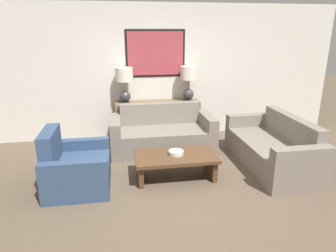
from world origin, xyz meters
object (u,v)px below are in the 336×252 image
object	(u,v)px
couch_by_back_wall	(162,135)
decorative_bowl	(176,153)
table_lamp_right	(189,79)
coffee_table	(176,161)
armchair_near_back_wall	(75,168)
console_table	(158,120)
table_lamp_left	(125,81)
couch_by_side	(273,149)

from	to	relation	value
couch_by_back_wall	decorative_bowl	size ratio (longest dim) A/B	8.31
table_lamp_right	couch_by_back_wall	xyz separation A→B (m)	(-0.63, -0.63, -0.92)
coffee_table	armchair_near_back_wall	distance (m)	1.45
console_table	table_lamp_left	bearing A→B (deg)	180.00
coffee_table	table_lamp_right	bearing A→B (deg)	71.50
couch_by_back_wall	console_table	bearing A→B (deg)	90.00
table_lamp_right	armchair_near_back_wall	size ratio (longest dim) A/B	0.71
console_table	coffee_table	size ratio (longest dim) A/B	1.40
coffee_table	decorative_bowl	size ratio (longest dim) A/B	5.36
console_table	decorative_bowl	distance (m)	1.77
console_table	couch_by_back_wall	xyz separation A→B (m)	(0.00, -0.63, -0.10)
couch_by_side	coffee_table	bearing A→B (deg)	-173.94
couch_by_side	coffee_table	size ratio (longest dim) A/B	1.55
armchair_near_back_wall	console_table	bearing A→B (deg)	52.14
table_lamp_right	table_lamp_left	bearing A→B (deg)	180.00
couch_by_back_wall	couch_by_side	xyz separation A→B (m)	(1.68, -0.98, 0.00)
decorative_bowl	couch_by_back_wall	bearing A→B (deg)	92.19
armchair_near_back_wall	coffee_table	bearing A→B (deg)	1.17
table_lamp_right	couch_by_back_wall	distance (m)	1.28
console_table	decorative_bowl	size ratio (longest dim) A/B	7.52
table_lamp_left	couch_by_side	distance (m)	2.97
console_table	armchair_near_back_wall	distance (m)	2.30
coffee_table	armchair_near_back_wall	size ratio (longest dim) A/B	1.24
armchair_near_back_wall	couch_by_back_wall	bearing A→B (deg)	40.09
table_lamp_left	couch_by_side	world-z (taller)	table_lamp_left
table_lamp_left	decorative_bowl	xyz separation A→B (m)	(0.68, -1.77, -0.81)
couch_by_side	decorative_bowl	distance (m)	1.65
table_lamp_right	couch_by_side	bearing A→B (deg)	-57.07
table_lamp_right	coffee_table	world-z (taller)	table_lamp_right
console_table	armchair_near_back_wall	size ratio (longest dim) A/B	1.74
console_table	armchair_near_back_wall	world-z (taller)	armchair_near_back_wall
coffee_table	couch_by_side	bearing A→B (deg)	6.06
decorative_bowl	table_lamp_right	bearing A→B (deg)	71.52
couch_by_back_wall	armchair_near_back_wall	bearing A→B (deg)	-139.91
coffee_table	decorative_bowl	distance (m)	0.13
table_lamp_right	coffee_table	size ratio (longest dim) A/B	0.57
table_lamp_left	couch_by_back_wall	distance (m)	1.28
table_lamp_right	armchair_near_back_wall	xyz separation A→B (m)	(-2.05, -1.82, -0.93)
couch_by_back_wall	coffee_table	world-z (taller)	couch_by_back_wall
console_table	couch_by_back_wall	distance (m)	0.64
console_table	coffee_table	distance (m)	1.79
table_lamp_left	table_lamp_right	size ratio (longest dim) A/B	1.00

